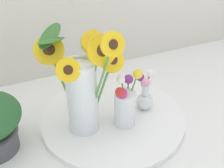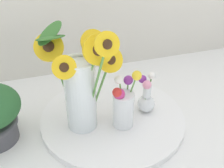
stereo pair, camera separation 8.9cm
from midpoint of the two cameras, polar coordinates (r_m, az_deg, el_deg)
name	(u,v)px [view 1 (the left image)]	position (r m, az deg, el deg)	size (l,w,h in m)	color
ground_plane	(121,130)	(0.93, -0.89, -10.15)	(6.00, 6.00, 0.00)	white
serving_tray	(112,117)	(0.97, -2.63, -7.28)	(0.52, 0.52, 0.02)	white
mason_jar_sunflowers	(82,86)	(0.82, -9.62, -0.54)	(0.27, 0.23, 0.37)	silver
vase_small_center	(125,104)	(0.87, -0.01, -4.47)	(0.10, 0.08, 0.20)	white
vase_bulb_right	(145,95)	(0.96, 4.56, -2.50)	(0.06, 0.07, 0.16)	white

